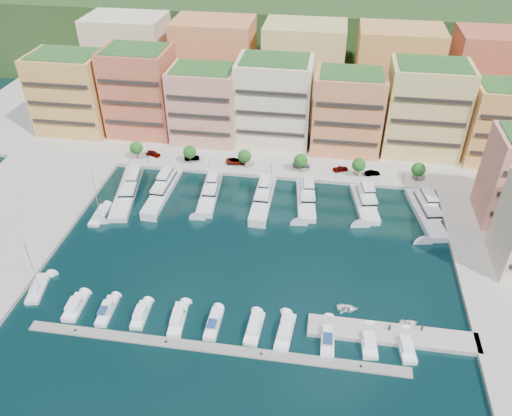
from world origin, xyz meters
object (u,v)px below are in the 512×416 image
object	(u,v)px
lamppost_4	(404,176)
tree_3	(301,160)
cruiser_0	(75,307)
cruiser_2	(141,315)
yacht_2	(210,191)
yacht_5	(365,201)
yacht_3	(263,196)
car_5	(372,173)
tender_2	(408,324)
yacht_1	(163,189)
cruiser_9	(406,347)
sailboat_2	(99,216)
sailboat_0	(38,289)
tree_2	(244,156)
cruiser_1	(107,311)
lamppost_3	(336,170)
tree_0	(136,148)
yacht_4	(306,198)
car_2	(236,161)
tender_3	(403,321)
tender_0	(347,308)
lamppost_0	(147,156)
yacht_0	(128,189)
yacht_6	(425,210)
cruiser_6	(285,332)
lamppost_1	(208,160)
cruiser_3	(178,320)
tree_5	(418,169)
lamppost_2	(271,165)
car_1	(192,158)
car_4	(341,169)
person_1	(422,327)
cruiser_7	(328,337)
person_0	(389,327)
car_3	(301,165)
tree_4	(359,165)
tree_1	(190,152)

from	to	relation	value
lamppost_4	tree_3	bearing A→B (deg)	175.30
cruiser_0	cruiser_2	size ratio (longest dim) A/B	1.05
yacht_2	yacht_5	distance (m)	40.74
yacht_3	car_5	distance (m)	32.51
tree_3	tender_2	world-z (taller)	tree_3
yacht_1	cruiser_9	size ratio (longest dim) A/B	2.86
sailboat_2	sailboat_0	distance (m)	26.62
tree_2	cruiser_1	bearing A→B (deg)	-107.05
lamppost_3	sailboat_0	size ratio (longest dim) A/B	0.32
tree_0	cruiser_9	size ratio (longest dim) A/B	0.73
yacht_4	cruiser_9	size ratio (longest dim) A/B	2.40
cruiser_0	car_2	distance (m)	63.82
tender_3	tender_0	bearing A→B (deg)	72.01
tree_3	lamppost_0	size ratio (longest dim) A/B	1.35
yacht_0	cruiser_2	bearing A→B (deg)	-66.43
yacht_6	cruiser_6	size ratio (longest dim) A/B	2.34
lamppost_1	cruiser_3	distance (m)	56.30
yacht_2	tree_5	bearing A→B (deg)	13.88
yacht_1	tender_2	distance (m)	71.65
tree_5	lamppost_2	bearing A→B (deg)	-176.71
yacht_2	cruiser_1	size ratio (longest dim) A/B	2.53
car_1	cruiser_6	bearing A→B (deg)	-168.44
yacht_0	car_4	size ratio (longest dim) A/B	5.88
yacht_6	person_1	bearing A→B (deg)	-97.82
person_1	cruiser_3	bearing A→B (deg)	0.37
lamppost_3	tree_5	bearing A→B (deg)	5.97
cruiser_3	car_5	size ratio (longest dim) A/B	2.09
cruiser_7	cruiser_9	size ratio (longest dim) A/B	1.18
tree_0	lamppost_4	world-z (taller)	tree_0
lamppost_4	yacht_1	size ratio (longest dim) A/B	0.19
cruiser_2	person_0	distance (m)	48.15
cruiser_3	sailboat_2	distance (m)	42.10
cruiser_0	car_3	world-z (taller)	car_3
lamppost_3	cruiser_7	xyz separation A→B (m)	(-0.11, -55.82, -3.26)
yacht_3	tender_3	distance (m)	50.00
cruiser_0	car_2	bearing A→B (deg)	70.23
cruiser_1	tree_4	bearing A→B (deg)	49.39
tree_1	sailboat_0	size ratio (longest dim) A/B	0.43
sailboat_2	tender_3	world-z (taller)	sailboat_2
cruiser_3	yacht_6	bearing A→B (deg)	40.16
cruiser_3	cruiser_6	distance (m)	21.07
car_3	yacht_6	bearing A→B (deg)	-128.60
yacht_4	car_2	world-z (taller)	yacht_4
yacht_2	cruiser_9	world-z (taller)	yacht_2
yacht_3	cruiser_7	size ratio (longest dim) A/B	2.24
car_4	car_5	xyz separation A→B (m)	(8.87, -0.99, -0.06)
lamppost_0	tender_3	size ratio (longest dim) A/B	3.02
cruiser_6	car_3	size ratio (longest dim) A/B	1.82
cruiser_9	car_3	size ratio (longest dim) A/B	1.53
tree_1	car_1	size ratio (longest dim) A/B	1.28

